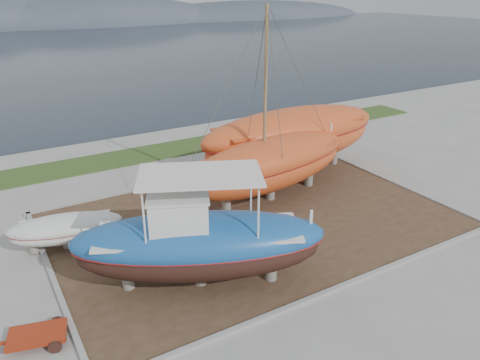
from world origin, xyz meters
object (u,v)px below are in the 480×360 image
orange_sailboat (273,109)px  red_trailer (38,338)px  white_dinghy (67,232)px  blue_caique (199,231)px  orange_bare_hull (292,143)px

orange_sailboat → red_trailer: size_ratio=3.81×
white_dinghy → red_trailer: 5.79m
blue_caique → white_dinghy: 6.55m
blue_caique → red_trailer: size_ratio=3.51×
orange_sailboat → red_trailer: orange_sailboat is taller
orange_sailboat → orange_bare_hull: (2.93, 2.24, -2.87)m
orange_sailboat → white_dinghy: bearing=169.3°
blue_caique → red_trailer: (-5.75, -0.16, -2.08)m
blue_caique → white_dinghy: blue_caique is taller
blue_caique → red_trailer: bearing=-153.6°
white_dinghy → orange_sailboat: size_ratio=0.47×
orange_sailboat → red_trailer: 13.89m
blue_caique → orange_sailboat: 8.37m
white_dinghy → orange_sailboat: (10.05, -0.43, 4.07)m
orange_sailboat → orange_bare_hull: orange_sailboat is taller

